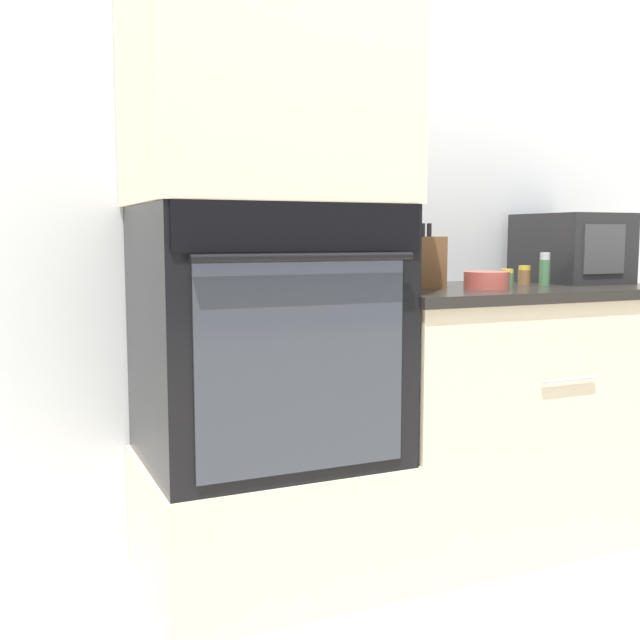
{
  "coord_description": "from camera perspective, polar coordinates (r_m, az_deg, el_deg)",
  "views": [
    {
      "loc": [
        -1.14,
        -1.83,
        1.08
      ],
      "look_at": [
        -0.24,
        0.21,
        0.83
      ],
      "focal_mm": 42.0,
      "sensor_mm": 36.0,
      "label": 1
    }
  ],
  "objects": [
    {
      "name": "oven_cabinet_base",
      "position": [
        2.43,
        -4.05,
        -14.85
      ],
      "size": [
        0.76,
        0.6,
        0.4
      ],
      "color": "beige",
      "rests_on": "ground_plane"
    },
    {
      "name": "condiment_jar_back",
      "position": [
        2.77,
        16.74,
        3.71
      ],
      "size": [
        0.04,
        0.04,
        0.12
      ],
      "color": "#427047",
      "rests_on": "counter_unit"
    },
    {
      "name": "knife_block",
      "position": [
        2.58,
        7.79,
        4.43
      ],
      "size": [
        0.1,
        0.15,
        0.22
      ],
      "color": "brown",
      "rests_on": "counter_unit"
    },
    {
      "name": "oven_cabinet_upper",
      "position": [
        2.31,
        -4.32,
        17.82
      ],
      "size": [
        0.76,
        0.6,
        0.73
      ],
      "color": "beige",
      "rests_on": "wall_oven"
    },
    {
      "name": "microwave",
      "position": [
        2.99,
        18.58,
        5.21
      ],
      "size": [
        0.3,
        0.38,
        0.26
      ],
      "color": "#232326",
      "rests_on": "counter_unit"
    },
    {
      "name": "condiment_jar_far",
      "position": [
        2.68,
        14.05,
        3.12
      ],
      "size": [
        0.05,
        0.05,
        0.06
      ],
      "color": "#427047",
      "rests_on": "counter_unit"
    },
    {
      "name": "bowl",
      "position": [
        2.55,
        12.57,
        2.98
      ],
      "size": [
        0.15,
        0.15,
        0.06
      ],
      "color": "#B24C42",
      "rests_on": "counter_unit"
    },
    {
      "name": "condiment_jar_mid",
      "position": [
        2.74,
        6.89,
        3.69
      ],
      "size": [
        0.05,
        0.05,
        0.1
      ],
      "color": "silver",
      "rests_on": "counter_unit"
    },
    {
      "name": "ground_plane",
      "position": [
        2.41,
        7.68,
        -20.26
      ],
      "size": [
        12.0,
        12.0,
        0.0
      ],
      "primitive_type": "plane",
      "color": "beige"
    },
    {
      "name": "counter_unit",
      "position": [
        2.78,
        14.0,
        -6.8
      ],
      "size": [
        1.09,
        0.63,
        0.91
      ],
      "color": "beige",
      "rests_on": "ground_plane"
    },
    {
      "name": "condiment_jar_near",
      "position": [
        2.81,
        15.31,
        3.3
      ],
      "size": [
        0.05,
        0.05,
        0.07
      ],
      "color": "brown",
      "rests_on": "counter_unit"
    },
    {
      "name": "wall_oven",
      "position": [
        2.28,
        -4.13,
        -1.0
      ],
      "size": [
        0.73,
        0.64,
        0.77
      ],
      "color": "black",
      "rests_on": "oven_cabinet_base"
    },
    {
      "name": "wall_back",
      "position": [
        2.72,
        1.01,
        9.98
      ],
      "size": [
        8.0,
        0.05,
        2.5
      ],
      "color": "silver",
      "rests_on": "ground_plane"
    }
  ]
}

